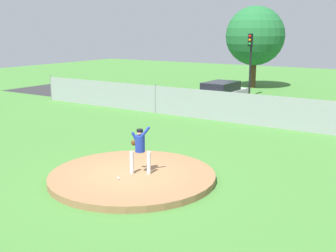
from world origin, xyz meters
TOP-DOWN VIEW (x-y plane):
  - ground_plane at (0.00, 6.00)m, footprint 80.00×80.00m
  - asphalt_strip at (0.00, 14.50)m, footprint 44.00×7.00m
  - pitchers_mound at (0.00, 0.00)m, footprint 5.54×5.54m
  - pitcher_youth at (0.23, 0.13)m, footprint 0.77×0.41m
  - baseball at (-0.00, -0.71)m, footprint 0.07×0.07m
  - chainlink_fence at (0.00, 10.00)m, footprint 29.87×0.07m
  - parked_car_white at (-3.86, 14.46)m, footprint 1.97×4.63m
  - traffic_cone_orange at (-8.59, 16.65)m, footprint 0.40×0.40m
  - traffic_light_near at (-3.74, 18.93)m, footprint 0.28×0.46m
  - tree_slender_far at (-5.44, 23.97)m, footprint 4.91×4.91m

SIDE VIEW (x-z plane):
  - ground_plane at x=0.00m, z-range 0.00..0.00m
  - asphalt_strip at x=0.00m, z-range 0.00..0.01m
  - pitchers_mound at x=0.00m, z-range 0.00..0.21m
  - baseball at x=0.00m, z-range 0.21..0.29m
  - traffic_cone_orange at x=-8.59m, z-range -0.01..0.54m
  - parked_car_white at x=-3.86m, z-range -0.02..1.53m
  - chainlink_fence at x=0.00m, z-range -0.05..1.69m
  - pitcher_youth at x=0.23m, z-range 0.33..1.96m
  - traffic_light_near at x=-3.74m, z-range 0.86..5.45m
  - tree_slender_far at x=-5.44m, z-range 0.94..7.75m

